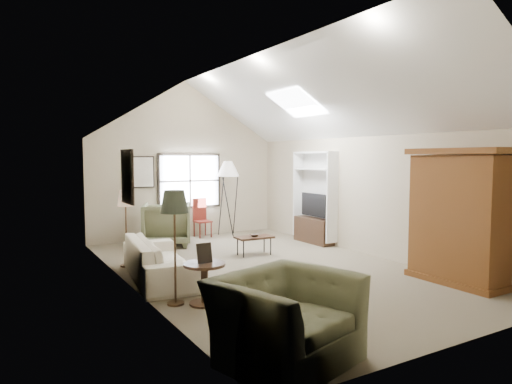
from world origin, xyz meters
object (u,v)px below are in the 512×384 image
coffee_table (254,246)px  side_table (205,284)px  sofa (160,259)px  armchair_far (167,224)px  side_chair (203,218)px  armoire (458,216)px  armchair_near (285,319)px

coffee_table → side_table: 3.31m
sofa → armchair_far: (1.11, 2.80, 0.16)m
armchair_far → side_chair: 1.33m
armoire → sofa: bearing=146.9°
armoire → armchair_far: bearing=118.8°
armchair_near → side_chair: size_ratio=1.35×
armchair_far → armchair_near: bearing=102.7°
side_chair → coffee_table: bearing=-92.1°
sofa → side_table: (0.10, -1.60, -0.05)m
armchair_near → coffee_table: size_ratio=1.72×
armoire → side_table: bearing=164.9°
coffee_table → side_chair: size_ratio=0.78×
armoire → side_chair: size_ratio=2.21×
side_table → coffee_table: bearing=47.6°
side_table → armoire: bearing=-15.1°
armchair_near → armchair_far: armchair_far is taller
armchair_near → side_chair: (2.22, 7.07, 0.06)m
sofa → armchair_far: size_ratio=2.12×
sofa → coffee_table: size_ratio=3.03×
armoire → armchair_near: (-4.06, -0.97, -0.67)m
sofa → side_chair: bearing=-26.8°
sofa → armoire: bearing=-116.1°
side_chair → armoire: bearing=-76.3°
side_chair → sofa: bearing=-126.9°
coffee_table → side_table: side_table is taller
armoire → side_chair: 6.40m
side_chair → side_table: bearing=-116.7°
armchair_near → coffee_table: armchair_near is taller
coffee_table → side_chair: bearing=91.1°
coffee_table → armchair_far: bearing=122.1°
armoire → armchair_near: armoire is taller
armchair_far → side_chair: (1.18, 0.61, -0.01)m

